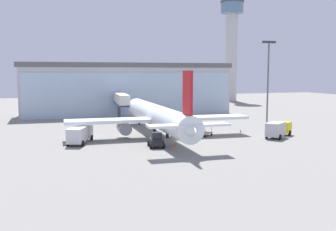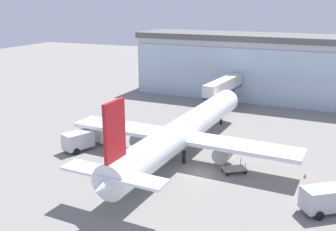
% 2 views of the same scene
% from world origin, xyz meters
% --- Properties ---
extents(ground, '(240.00, 240.00, 0.00)m').
position_xyz_m(ground, '(0.00, 0.00, 0.00)').
color(ground, gray).
extents(terminal_building, '(54.70, 14.67, 13.33)m').
position_xyz_m(terminal_building, '(-0.00, 41.78, 6.66)').
color(terminal_building, '#B9B9B9').
rests_on(terminal_building, ground).
extents(jet_bridge, '(3.80, 14.48, 6.09)m').
position_xyz_m(jet_bridge, '(-4.73, 28.01, 4.71)').
color(jet_bridge, beige).
rests_on(jet_bridge, ground).
extents(control_tower, '(8.81, 8.81, 37.45)m').
position_xyz_m(control_tower, '(48.35, 74.81, 22.65)').
color(control_tower, '#BABABA').
rests_on(control_tower, ground).
extents(apron_light_mast, '(3.20, 0.40, 17.68)m').
position_xyz_m(apron_light_mast, '(25.04, 14.88, 10.56)').
color(apron_light_mast, '#59595E').
rests_on(apron_light_mast, ground).
extents(airplane, '(31.24, 39.48, 11.14)m').
position_xyz_m(airplane, '(-3.74, 4.24, 3.41)').
color(airplane, white).
rests_on(airplane, ground).
extents(catering_truck, '(4.88, 7.58, 2.65)m').
position_xyz_m(catering_truck, '(-17.18, 1.66, 1.47)').
color(catering_truck, silver).
rests_on(catering_truck, ground).
extents(fuel_truck, '(7.18, 6.10, 2.65)m').
position_xyz_m(fuel_truck, '(15.11, -3.49, 1.47)').
color(fuel_truck, yellow).
rests_on(fuel_truck, ground).
extents(baggage_cart, '(3.21, 2.93, 1.50)m').
position_xyz_m(baggage_cart, '(3.88, 1.61, 0.50)').
color(baggage_cart, '#9E998C').
rests_on(baggage_cart, ground).
extents(pushback_tug, '(2.57, 3.43, 2.30)m').
position_xyz_m(pushback_tug, '(-7.05, -5.23, 0.97)').
color(pushback_tug, black).
rests_on(pushback_tug, ground).
extents(safety_cone_nose, '(0.36, 0.36, 0.55)m').
position_xyz_m(safety_cone_nose, '(-4.09, -5.08, 0.28)').
color(safety_cone_nose, orange).
rests_on(safety_cone_nose, ground).
extents(safety_cone_wingtip, '(0.36, 0.36, 0.55)m').
position_xyz_m(safety_cone_wingtip, '(11.91, 3.42, 0.28)').
color(safety_cone_wingtip, orange).
rests_on(safety_cone_wingtip, ground).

